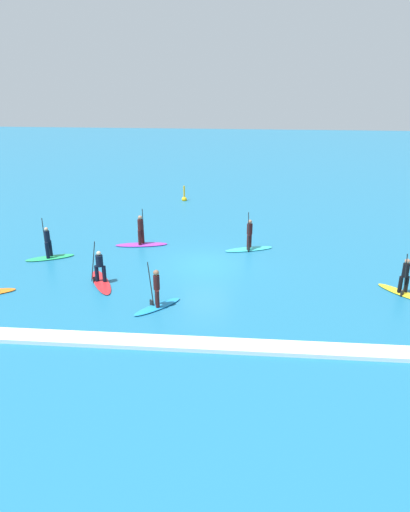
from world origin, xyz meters
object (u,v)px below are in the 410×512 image
Objects in this scene: surfer_on_purple_board at (141,238)px; surfer_on_red_board at (101,276)px; surfer_on_teal_board at (249,242)px; surfer_on_green_board at (49,251)px; surfer_on_blue_board at (157,298)px; surfer_on_yellow_board at (403,284)px; marker_buoy at (184,198)px.

surfer_on_purple_board is 5.48m from surfer_on_red_board.
surfer_on_teal_board is at bearing -11.75° from surfer_on_purple_board.
surfer_on_red_board is at bearing 117.81° from surfer_on_green_board.
surfer_on_green_board is 0.87× the size of surfer_on_red_board.
surfer_on_green_board reaches higher than surfer_on_blue_board.
surfer_on_yellow_board is (11.32, 2.33, 0.02)m from surfer_on_blue_board.
surfer_on_yellow_board reaches higher than marker_buoy.
surfer_on_teal_board is (4.10, 7.49, 0.01)m from surfer_on_blue_board.
surfer_on_red_board is (3.81, -2.91, -0.05)m from surfer_on_green_board.
surfer_on_purple_board reaches higher than surfer_on_yellow_board.
surfer_on_yellow_board is at bearing 126.19° from surfer_on_teal_board.
surfer_on_teal_board is 2.26× the size of marker_buoy.
surfer_on_green_board reaches higher than surfer_on_yellow_board.
surfer_on_green_board is 0.90× the size of surfer_on_teal_board.
surfer_on_blue_board is at bearing 43.01° from surfer_on_teal_board.
marker_buoy is at bearing -139.99° from surfer_on_green_board.
marker_buoy is (6.00, 12.79, -0.24)m from surfer_on_green_board.
surfer_on_purple_board is 10.38m from marker_buoy.
surfer_on_teal_board is (6.46, -0.22, 0.04)m from surfer_on_purple_board.
surfer_on_yellow_board is at bearing -51.69° from marker_buoy.
surfer_on_purple_board is 1.40× the size of surfer_on_yellow_board.
surfer_on_purple_board reaches higher than marker_buoy.
surfer_on_yellow_board is at bearing 145.24° from surfer_on_blue_board.
surfer_on_green_board is 1.17× the size of surfer_on_yellow_board.
surfer_on_green_board is at bearing -161.85° from surfer_on_purple_board.
marker_buoy is (-5.16, 10.52, -0.28)m from surfer_on_teal_board.
surfer_on_red_board is 9.00m from surfer_on_teal_board.
surfer_on_blue_board is 0.75× the size of surfer_on_teal_board.
surfer_on_red_board is at bearing -131.93° from surfer_on_yellow_board.
surfer_on_red_board reaches higher than marker_buoy.
surfer_on_purple_board is at bearing -119.33° from surfer_on_blue_board.
surfer_on_teal_board reaches higher than surfer_on_purple_board.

